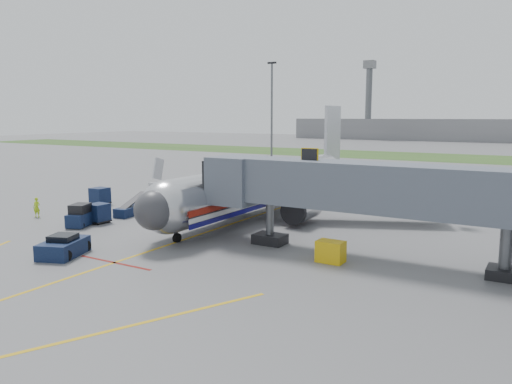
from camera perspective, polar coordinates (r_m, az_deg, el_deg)
The scene contains 16 objects.
ground at distance 35.13m, azimuth -11.11°, elevation -6.32°, with size 400.00×400.00×0.00m, color #565659.
grass_strip at distance 117.73m, azimuth 19.60°, elevation 3.79°, with size 300.00×25.00×0.01m, color #2D4C1E.
apron_markings at distance 30.28m, azimuth -20.60°, elevation -9.16°, with size 21.52×50.00×0.01m.
airliner at distance 46.83m, azimuth 1.34°, elevation 0.88°, with size 32.10×35.67×10.25m.
jet_bridge at distance 32.07m, azimuth 12.39°, elevation 0.37°, with size 25.30×4.00×6.90m.
light_mast_left at distance 108.84m, azimuth 1.81°, elevation 9.60°, with size 2.00×0.44×20.40m.
distant_terminal at distance 197.95m, azimuth 21.42°, elevation 6.63°, with size 120.00×14.00×8.00m, color slate.
control_tower at distance 200.43m, azimuth 12.76°, elevation 10.84°, with size 4.00×4.00×30.00m.
pushback_tug at distance 34.84m, azimuth -21.14°, elevation -5.87°, with size 3.14×3.90×1.41m.
baggage_tug at distance 43.56m, azimuth -19.42°, elevation -2.64°, with size 2.27×2.97×1.85m.
baggage_cart_a at distance 49.14m, azimuth -3.16°, elevation -0.86°, with size 1.76×1.76×1.70m.
baggage_cart_b at distance 53.36m, azimuth -17.41°, elevation -0.46°, with size 1.63×1.63×1.75m.
baggage_cart_c at distance 44.35m, azimuth -17.55°, elevation -2.32°, with size 1.58×1.58×1.65m.
belt_loader at distance 47.04m, azimuth -14.17°, elevation -2.03°, with size 1.67×4.01×1.91m.
ground_power_cart at distance 31.48m, azimuth 8.52°, elevation -6.76°, with size 1.70×1.15×1.34m.
ramp_worker at distance 48.85m, azimuth -23.77°, elevation -1.62°, with size 0.65×0.43×1.78m, color #AAD919.
Camera 1 is at (22.84, -25.14, 8.98)m, focal length 35.00 mm.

